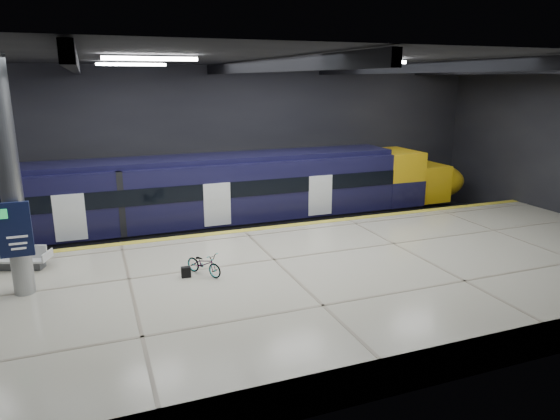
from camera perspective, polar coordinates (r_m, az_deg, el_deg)
ground at (r=19.16m, az=-1.70°, el=-7.77°), size 30.00×30.00×0.00m
room_shell at (r=17.78m, az=-1.85°, el=9.52°), size 30.10×16.10×8.05m
platform at (r=16.79m, az=1.14°, el=-9.09°), size 30.00×11.00×1.10m
safety_strip at (r=21.25m, az=-4.17°, el=-2.34°), size 30.00×0.40×0.01m
rails at (r=24.08m, az=-6.03°, el=-2.87°), size 30.00×1.52×0.16m
train at (r=23.15m, az=-10.93°, el=1.30°), size 29.40×2.84×3.79m
bench at (r=19.09m, az=-27.53°, el=-5.12°), size 2.06×1.41×0.84m
bicycle at (r=16.59m, az=-8.69°, el=-6.08°), size 1.24×1.50×0.77m
pannier_bag at (r=16.56m, az=-10.70°, el=-6.98°), size 0.31×0.20×0.35m
info_column at (r=16.11m, az=-28.46°, el=2.68°), size 0.90×0.78×6.90m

